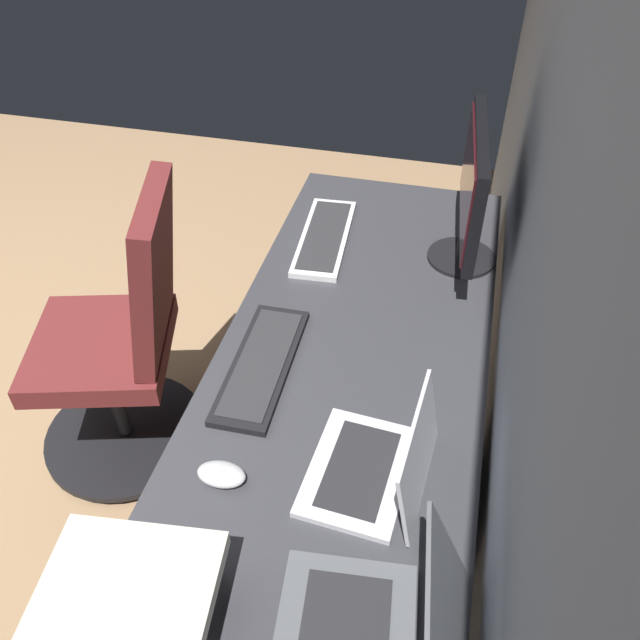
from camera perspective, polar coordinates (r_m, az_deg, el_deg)
name	(u,v)px	position (r m, az deg, el deg)	size (l,w,h in m)	color
wall_back	(581,194)	(1.25, 21.61, 10.05)	(4.60, 0.10, 2.60)	#8C939E
desk	(340,413)	(1.62, 1.73, -7.99)	(2.04, 0.67, 0.73)	#38383D
drawer_pedestal	(341,515)	(1.82, 1.82, -16.48)	(0.40, 0.51, 0.69)	#38383D
monitor_primary	(472,190)	(1.90, 12.93, 10.87)	(0.50, 0.20, 0.40)	black
laptop_leftmost	(382,465)	(1.38, 5.35, -12.31)	(0.30, 0.26, 0.20)	silver
keyboard_main	(261,366)	(1.63, -5.10, -3.94)	(0.42, 0.15, 0.02)	black
keyboard_spare	(325,237)	(2.05, 0.40, 7.17)	(0.43, 0.17, 0.02)	silver
mouse_main	(221,474)	(1.42, -8.50, -13.02)	(0.06, 0.10, 0.03)	silver
book_stack_near	(132,600)	(1.25, -15.87, -22.19)	(0.27, 0.32, 0.12)	beige
office_chair	(125,348)	(2.17, -16.46, -2.30)	(0.56, 0.60, 0.97)	maroon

